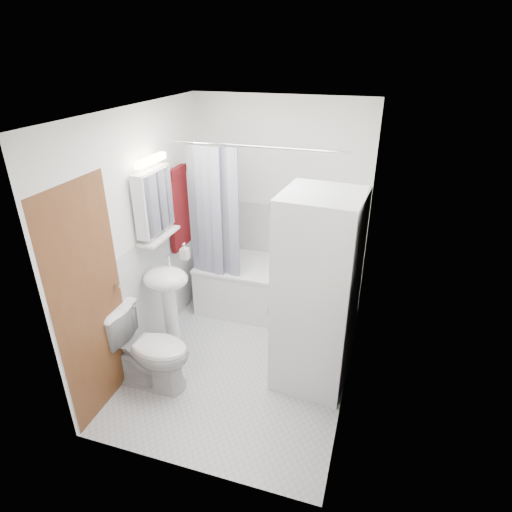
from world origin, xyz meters
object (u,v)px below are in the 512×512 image
(sink, at_px, (167,292))
(toilet, at_px, (149,349))
(washer_dryer, at_px, (316,294))
(bathtub, at_px, (265,287))

(sink, xyz_separation_m, toilet, (0.03, -0.47, -0.32))
(washer_dryer, xyz_separation_m, toilet, (-1.40, -0.52, -0.53))
(sink, relative_size, toilet, 1.33)
(washer_dryer, bearing_deg, bathtub, 132.26)
(bathtub, xyz_separation_m, washer_dryer, (0.74, -0.96, 0.59))
(toilet, bearing_deg, sink, 4.65)
(washer_dryer, relative_size, toilet, 2.33)
(washer_dryer, bearing_deg, sink, -173.47)
(bathtub, xyz_separation_m, toilet, (-0.66, -1.48, 0.06))
(toilet, bearing_deg, bathtub, -23.56)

